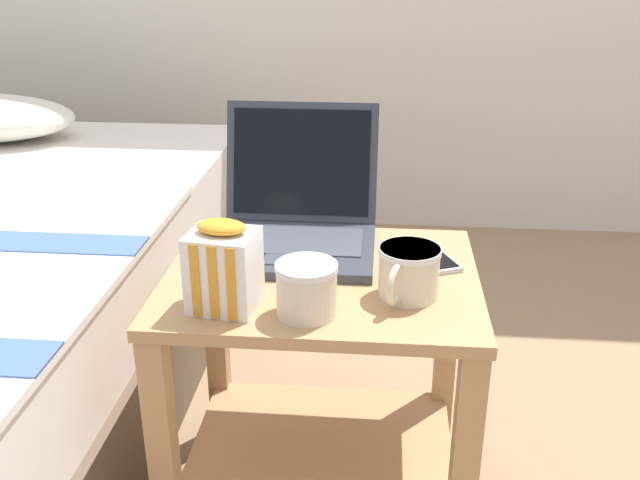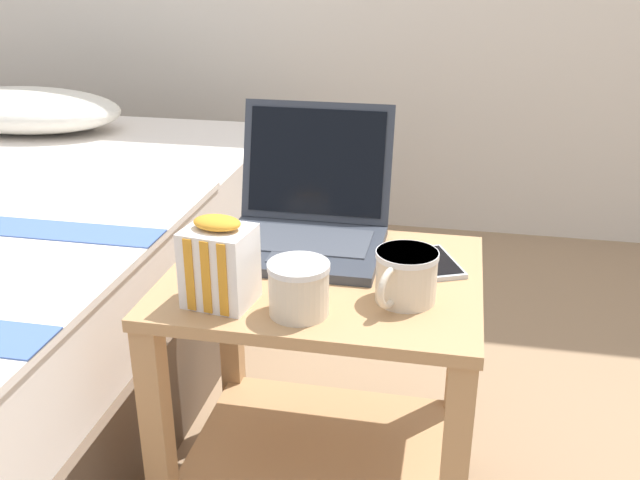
# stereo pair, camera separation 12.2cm
# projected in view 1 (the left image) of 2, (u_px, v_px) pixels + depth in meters

# --- Properties ---
(bedside_table) EXTENTS (0.56, 0.46, 0.53)m
(bedside_table) POSITION_uv_depth(u_px,v_px,m) (322.00, 365.00, 1.36)
(bedside_table) COLOR tan
(bedside_table) RESTS_ON ground_plane
(laptop) EXTENTS (0.31, 0.32, 0.25)m
(laptop) POSITION_uv_depth(u_px,v_px,m) (296.00, 219.00, 1.39)
(laptop) COLOR #333842
(laptop) RESTS_ON bedside_table
(mug_front_left) EXTENTS (0.10, 0.14, 0.09)m
(mug_front_left) POSITION_uv_depth(u_px,v_px,m) (409.00, 270.00, 1.18)
(mug_front_left) COLOR beige
(mug_front_left) RESTS_ON bedside_table
(mug_front_right) EXTENTS (0.10, 0.14, 0.09)m
(mug_front_right) POSITION_uv_depth(u_px,v_px,m) (307.00, 286.00, 1.13)
(mug_front_right) COLOR beige
(mug_front_right) RESTS_ON bedside_table
(snack_bag) EXTENTS (0.12, 0.11, 0.15)m
(snack_bag) POSITION_uv_depth(u_px,v_px,m) (224.00, 268.00, 1.14)
(snack_bag) COLOR white
(snack_bag) RESTS_ON bedside_table
(cell_phone) EXTENTS (0.13, 0.16, 0.01)m
(cell_phone) POSITION_uv_depth(u_px,v_px,m) (427.00, 258.00, 1.33)
(cell_phone) COLOR #B7BABC
(cell_phone) RESTS_ON bedside_table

